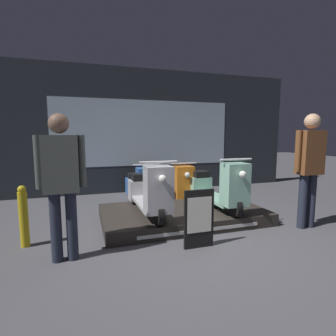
% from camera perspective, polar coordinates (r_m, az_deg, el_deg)
% --- Properties ---
extents(ground_plane, '(30.00, 30.00, 0.00)m').
position_cam_1_polar(ground_plane, '(3.86, 8.07, -15.88)').
color(ground_plane, '#4C4C51').
extents(shop_wall_back, '(8.50, 0.09, 3.20)m').
position_cam_1_polar(shop_wall_back, '(7.01, -4.98, 7.98)').
color(shop_wall_back, '#23282D').
rests_on(shop_wall_back, ground_plane).
extents(display_platform, '(2.80, 1.60, 0.21)m').
position_cam_1_polar(display_platform, '(4.73, 3.17, -10.05)').
color(display_platform, '#2D2823').
rests_on(display_platform, ground_plane).
extents(scooter_display_left, '(0.55, 1.77, 0.94)m').
position_cam_1_polar(scooter_display_left, '(4.38, -4.26, -5.17)').
color(scooter_display_left, black).
rests_on(scooter_display_left, display_platform).
extents(scooter_display_right, '(0.55, 1.77, 0.94)m').
position_cam_1_polar(scooter_display_right, '(4.83, 10.46, -4.10)').
color(scooter_display_right, black).
rests_on(scooter_display_right, display_platform).
extents(scooter_backrow_0, '(0.55, 1.77, 0.94)m').
position_cam_1_polar(scooter_backrow_0, '(5.85, -6.01, -4.07)').
color(scooter_backrow_0, black).
rests_on(scooter_backrow_0, ground_plane).
extents(scooter_backrow_1, '(0.55, 1.77, 0.94)m').
position_cam_1_polar(scooter_backrow_1, '(6.06, 1.32, -3.64)').
color(scooter_backrow_1, black).
rests_on(scooter_backrow_1, ground_plane).
extents(person_left_browsing, '(0.55, 0.23, 1.75)m').
position_cam_1_polar(person_left_browsing, '(3.30, -22.20, -1.74)').
color(person_left_browsing, '#232838').
rests_on(person_left_browsing, ground_plane).
extents(person_right_browsing, '(0.56, 0.24, 1.84)m').
position_cam_1_polar(person_right_browsing, '(4.74, 28.46, 1.24)').
color(person_right_browsing, '#232838').
rests_on(person_right_browsing, ground_plane).
extents(price_sign_board, '(0.42, 0.04, 0.79)m').
position_cam_1_polar(price_sign_board, '(3.57, 6.76, -10.89)').
color(price_sign_board, black).
rests_on(price_sign_board, ground_plane).
extents(street_bollard, '(0.12, 0.12, 0.84)m').
position_cam_1_polar(street_bollard, '(4.07, -28.92, -9.23)').
color(street_bollard, gold).
rests_on(street_bollard, ground_plane).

